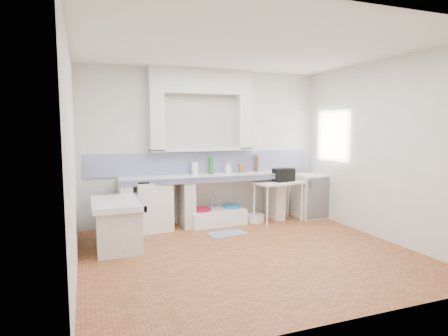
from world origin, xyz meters
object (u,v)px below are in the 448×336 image
object	(u,v)px
fridge	(310,196)
side_table	(278,201)
stove	(152,205)
sink	(216,217)

from	to	relation	value
fridge	side_table	bearing A→B (deg)	-176.15
stove	fridge	bearing A→B (deg)	-8.33
sink	fridge	xyz separation A→B (m)	(1.91, -0.13, 0.30)
sink	fridge	bearing A→B (deg)	-6.74
sink	fridge	size ratio (longest dim) A/B	1.21
fridge	sink	bearing A→B (deg)	173.73
sink	stove	bearing A→B (deg)	175.73
sink	fridge	distance (m)	1.94
stove	side_table	bearing A→B (deg)	-11.34
stove	side_table	world-z (taller)	stove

